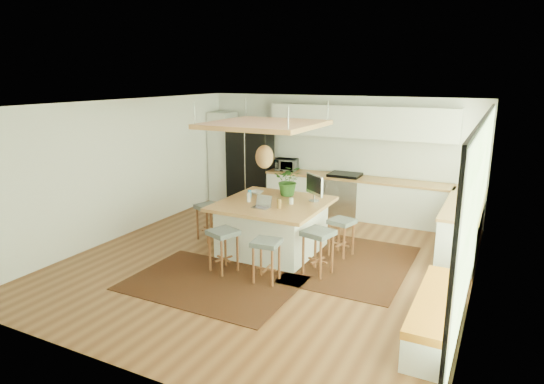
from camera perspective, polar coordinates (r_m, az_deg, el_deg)
The scene contains 35 objects.
floor at distance 8.26m, azimuth -0.33°, elevation -8.33°, with size 7.00×7.00×0.00m, color brown.
ceiling at distance 7.65m, azimuth -0.36°, elevation 10.71°, with size 7.00×7.00×0.00m, color white.
wall_back at distance 11.02m, azimuth 8.00°, elevation 4.53°, with size 6.50×6.50×0.00m, color white.
wall_front at distance 5.12m, azimuth -18.63°, elevation -7.26°, with size 6.50×6.50×0.00m, color white.
wall_left at distance 9.73m, azimuth -17.65°, elevation 2.75°, with size 7.00×7.00×0.00m, color white.
wall_right at distance 7.04m, azimuth 23.96°, elevation -1.98°, with size 7.00×7.00×0.00m, color white.
window_wall at distance 7.02m, azimuth 23.75°, elevation -1.56°, with size 0.10×6.20×2.60m, color black, non-canonical shape.
pantry at distance 12.04m, azimuth -5.97°, elevation 4.32°, with size 0.55×0.60×2.25m, color white.
back_counter_base at distance 10.75m, azimuth 10.06°, elevation -0.75°, with size 4.20×0.60×0.88m, color white.
back_counter_top at distance 10.64m, azimuth 10.16°, elevation 1.64°, with size 4.24×0.64×0.05m, color #AE723D.
backsplash at distance 10.84m, azimuth 10.73°, elevation 4.27°, with size 4.20×0.02×0.80m, color white.
upper_cabinets at distance 10.58m, azimuth 10.68°, elevation 8.41°, with size 4.20×0.34×0.70m, color white.
range at distance 10.80m, azimuth 8.80°, elevation -0.29°, with size 0.76×0.62×1.00m, color #A5A5AA, non-canonical shape.
right_counter_base at distance 9.22m, azimuth 22.16°, elevation -4.09°, with size 0.60×2.50×0.88m, color white.
right_counter_top at distance 9.10m, azimuth 22.43°, elevation -1.33°, with size 0.64×2.54×0.05m, color #AE723D.
window_bench at distance 6.33m, azimuth 19.49°, elevation -14.07°, with size 0.52×2.00×0.50m, color white, non-canonical shape.
ceiling_panel at distance 8.20m, azimuth -0.94°, elevation 6.37°, with size 1.86×1.86×0.80m, color #AE723D, non-canonical shape.
rug_near at distance 7.47m, azimuth -7.36°, elevation -10.95°, with size 2.60×1.80×0.01m, color black.
rug_right at distance 8.23m, azimuth 9.93°, elevation -8.61°, with size 1.80×2.60×0.01m, color black.
fridge at distance 11.66m, azimuth -2.50°, elevation 3.06°, with size 1.03×0.81×2.07m, color black, non-canonical shape.
island at distance 8.53m, azimuth 0.10°, elevation -4.27°, with size 1.85×1.85×0.93m, color #AE723D, non-canonical shape.
stool_near_left at distance 7.73m, azimuth -5.93°, elevation -7.18°, with size 0.42×0.42×0.72m, color #505658, non-canonical shape.
stool_near_right at distance 7.33m, azimuth -0.69°, elevation -8.34°, with size 0.41×0.41×0.69m, color #505658, non-canonical shape.
stool_right_front at distance 7.64m, azimuth 5.61°, elevation -7.45°, with size 0.44×0.44×0.74m, color #505658, non-canonical shape.
stool_right_back at distance 8.44m, azimuth 8.46°, elevation -5.42°, with size 0.40×0.40×0.68m, color #505658, non-canonical shape.
stool_left_side at distance 9.24m, azimuth -7.69°, elevation -3.66°, with size 0.42×0.42×0.71m, color #505658, non-canonical shape.
laptop at distance 8.00m, azimuth -1.36°, elevation -1.13°, with size 0.30×0.31×0.22m, color #A5A5AA, non-canonical shape.
monitor at distance 8.43m, azimuth 5.18°, elevation 0.58°, with size 0.54×0.19×0.50m, color #A5A5AA, non-canonical shape.
microwave at distance 11.19m, azimuth 1.77°, elevation 3.50°, with size 0.51×0.28×0.35m, color #A5A5AA.
island_plant at distance 8.82m, azimuth 2.05°, elevation 1.02°, with size 0.53×0.59×0.46m, color #1E4C19.
island_bowl at distance 8.98m, azimuth -1.85°, elevation -0.05°, with size 0.24×0.24×0.06m, color white.
island_bottle_0 at distance 8.71m, azimuth -2.84°, elevation -0.06°, with size 0.07×0.07×0.19m, color #3594D5.
island_bottle_1 at distance 8.43m, azimuth -2.79°, elevation -0.55°, with size 0.07×0.07×0.19m, color silver.
island_bottle_2 at distance 8.00m, azimuth 0.74°, elevation -1.32°, with size 0.07×0.07×0.19m, color olive.
island_bottle_3 at distance 8.27m, azimuth 2.43°, elevation -0.82°, with size 0.07×0.07×0.19m, color white.
Camera 1 is at (3.48, -6.80, 3.15)m, focal length 30.86 mm.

